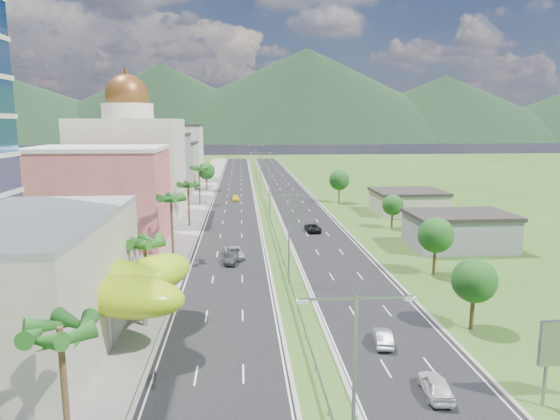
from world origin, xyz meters
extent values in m
plane|color=#2D5119|center=(0.00, 0.00, 0.00)|extent=(500.00, 500.00, 0.00)
cube|color=black|center=(-7.50, 90.00, 0.02)|extent=(11.00, 260.00, 0.04)
cube|color=black|center=(7.50, 90.00, 0.02)|extent=(11.00, 260.00, 0.04)
cube|color=gray|center=(-17.00, 90.00, 0.06)|extent=(7.00, 260.00, 0.12)
cube|color=gray|center=(0.00, 72.00, 0.62)|extent=(0.08, 216.00, 0.28)
cube|color=gray|center=(0.00, 174.00, 0.35)|extent=(0.10, 0.12, 0.70)
cylinder|color=gray|center=(0.00, -25.00, 5.50)|extent=(0.20, 0.20, 11.00)
cube|color=gray|center=(-1.44, -25.00, 10.80)|extent=(2.88, 0.12, 0.12)
cube|color=gray|center=(1.44, -25.00, 10.80)|extent=(2.88, 0.12, 0.12)
cube|color=silver|center=(-2.72, -25.00, 10.70)|extent=(0.60, 0.25, 0.18)
cube|color=silver|center=(2.72, -25.00, 10.70)|extent=(0.60, 0.25, 0.18)
cylinder|color=gray|center=(0.00, 10.00, 5.50)|extent=(0.20, 0.20, 11.00)
cube|color=gray|center=(-1.44, 10.00, 10.80)|extent=(2.88, 0.12, 0.12)
cube|color=gray|center=(1.44, 10.00, 10.80)|extent=(2.88, 0.12, 0.12)
cube|color=silver|center=(-2.72, 10.00, 10.70)|extent=(0.60, 0.25, 0.18)
cube|color=silver|center=(2.72, 10.00, 10.70)|extent=(0.60, 0.25, 0.18)
cylinder|color=gray|center=(0.00, 50.00, 5.50)|extent=(0.20, 0.20, 11.00)
cube|color=gray|center=(-1.44, 50.00, 10.80)|extent=(2.88, 0.12, 0.12)
cube|color=gray|center=(1.44, 50.00, 10.80)|extent=(2.88, 0.12, 0.12)
cube|color=silver|center=(-2.72, 50.00, 10.70)|extent=(0.60, 0.25, 0.18)
cube|color=silver|center=(2.72, 50.00, 10.70)|extent=(0.60, 0.25, 0.18)
cylinder|color=gray|center=(0.00, 95.00, 5.50)|extent=(0.20, 0.20, 11.00)
cube|color=gray|center=(-1.44, 95.00, 10.80)|extent=(2.88, 0.12, 0.12)
cube|color=gray|center=(1.44, 95.00, 10.80)|extent=(2.88, 0.12, 0.12)
cube|color=silver|center=(-2.72, 95.00, 10.70)|extent=(0.60, 0.25, 0.18)
cube|color=silver|center=(2.72, 95.00, 10.70)|extent=(0.60, 0.25, 0.18)
cylinder|color=gray|center=(0.00, 140.00, 5.50)|extent=(0.20, 0.20, 11.00)
cube|color=gray|center=(-1.44, 140.00, 10.80)|extent=(2.88, 0.12, 0.12)
cube|color=gray|center=(1.44, 140.00, 10.80)|extent=(2.88, 0.12, 0.12)
cube|color=silver|center=(-2.72, 140.00, 10.70)|extent=(0.60, 0.25, 0.18)
cube|color=silver|center=(2.72, 140.00, 10.70)|extent=(0.60, 0.25, 0.18)
cylinder|color=gray|center=(-24.00, -2.00, 2.00)|extent=(0.50, 0.50, 4.00)
cylinder|color=gray|center=(-17.00, -7.00, 2.00)|extent=(0.50, 0.50, 4.00)
cylinder|color=gray|center=(-21.00, -10.00, 2.00)|extent=(0.50, 0.50, 4.00)
cylinder|color=gray|center=(-15.00, -2.00, 2.00)|extent=(0.50, 0.50, 4.00)
cube|color=#C24F5A|center=(-28.00, 32.00, 7.50)|extent=(20.00, 15.00, 15.00)
cube|color=beige|center=(-28.00, 55.00, 10.00)|extent=(20.00, 20.00, 20.00)
cylinder|color=beige|center=(-28.00, 55.00, 21.50)|extent=(10.00, 10.00, 3.00)
sphere|color=brown|center=(-28.00, 55.00, 24.50)|extent=(8.40, 8.40, 8.40)
cube|color=gray|center=(-27.00, 80.00, 8.00)|extent=(16.00, 15.00, 16.00)
cube|color=#9D9581|center=(-27.00, 102.00, 6.50)|extent=(16.00, 15.00, 13.00)
cube|color=silver|center=(-27.00, 125.00, 9.00)|extent=(16.00, 15.00, 18.00)
cylinder|color=gray|center=(15.00, -18.00, 1.60)|extent=(0.24, 0.24, 3.20)
cube|color=gray|center=(28.00, 25.00, 2.50)|extent=(15.00, 10.00, 5.00)
cube|color=#9D9581|center=(30.00, 55.00, 2.20)|extent=(14.00, 12.00, 4.40)
cylinder|color=#47301C|center=(-15.50, -22.00, 4.25)|extent=(0.36, 0.36, 8.50)
cylinder|color=#47301C|center=(-15.50, 2.00, 3.75)|extent=(0.36, 0.36, 7.50)
cylinder|color=#47301C|center=(-15.50, 22.00, 4.50)|extent=(0.36, 0.36, 9.00)
cylinder|color=#47301C|center=(-15.50, 45.00, 4.00)|extent=(0.36, 0.36, 8.00)
cylinder|color=#47301C|center=(-15.50, 70.00, 4.40)|extent=(0.36, 0.36, 8.80)
cylinder|color=#47301C|center=(-15.50, 95.00, 2.45)|extent=(0.40, 0.40, 4.90)
sphere|color=#20561B|center=(-15.50, 95.00, 5.60)|extent=(4.90, 4.90, 4.90)
cylinder|color=#47301C|center=(16.00, -5.00, 2.10)|extent=(0.40, 0.40, 4.20)
sphere|color=#20561B|center=(16.00, -5.00, 4.80)|extent=(4.20, 4.20, 4.20)
cylinder|color=#47301C|center=(19.00, 12.00, 2.27)|extent=(0.40, 0.40, 4.55)
sphere|color=#20561B|center=(19.00, 12.00, 5.20)|extent=(4.55, 4.55, 4.55)
cylinder|color=#47301C|center=(22.00, 40.00, 1.92)|extent=(0.40, 0.40, 3.85)
sphere|color=#20561B|center=(22.00, 40.00, 4.40)|extent=(3.85, 3.85, 3.85)
cylinder|color=#47301C|center=(18.00, 70.00, 2.45)|extent=(0.40, 0.40, 4.90)
sphere|color=#20561B|center=(18.00, 70.00, 5.60)|extent=(4.90, 4.90, 4.90)
imported|color=black|center=(-7.14, 19.08, 0.78)|extent=(2.08, 4.62, 1.47)
imported|color=#B0B3B8|center=(-6.82, 22.05, 0.78)|extent=(3.24, 5.66, 1.49)
imported|color=yellow|center=(-7.04, 75.21, 0.65)|extent=(2.11, 4.38, 1.23)
imported|color=silver|center=(8.08, -16.17, 0.79)|extent=(2.14, 4.52, 1.49)
imported|color=#A2A3A9|center=(6.65, -7.73, 0.70)|extent=(2.01, 4.19, 1.32)
imported|color=black|center=(7.01, 38.43, 0.76)|extent=(2.61, 5.30, 1.45)
imported|color=black|center=(-12.30, -12.98, 0.70)|extent=(0.86, 2.12, 1.32)
camera|label=1|loc=(-5.62, -48.17, 19.41)|focal=32.00mm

